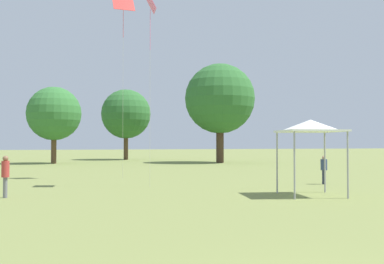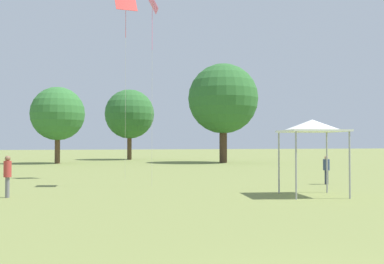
% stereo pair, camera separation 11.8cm
% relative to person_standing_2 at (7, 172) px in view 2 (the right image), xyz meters
% --- Properties ---
extents(person_standing_2, '(0.43, 0.43, 1.69)m').
position_rel_person_standing_2_xyz_m(person_standing_2, '(0.00, 0.00, 0.00)').
color(person_standing_2, slate).
rests_on(person_standing_2, ground).
extents(person_standing_3, '(0.42, 0.42, 1.52)m').
position_rel_person_standing_2_xyz_m(person_standing_3, '(15.67, 1.56, -0.12)').
color(person_standing_3, '#282D42').
rests_on(person_standing_3, ground).
extents(canopy_tent, '(2.81, 2.81, 3.18)m').
position_rel_person_standing_2_xyz_m(canopy_tent, '(12.16, -2.86, 1.87)').
color(canopy_tent, white).
rests_on(canopy_tent, ground).
extents(kite_0, '(1.38, 0.88, 11.46)m').
position_rel_person_standing_2_xyz_m(kite_0, '(5.85, 8.29, 9.67)').
color(kite_0, red).
rests_on(kite_0, ground).
extents(kite_4, '(0.62, 1.11, 9.84)m').
position_rel_person_standing_2_xyz_m(kite_4, '(6.45, 2.80, 8.07)').
color(kite_4, pink).
rests_on(kite_4, ground).
extents(distant_tree_0, '(6.53, 6.53, 9.33)m').
position_rel_person_standing_2_xyz_m(distant_tree_0, '(10.65, 39.99, 5.02)').
color(distant_tree_0, brown).
rests_on(distant_tree_0, ground).
extents(distant_tree_1, '(7.84, 7.84, 11.11)m').
position_rel_person_standing_2_xyz_m(distant_tree_1, '(19.40, 27.76, 6.13)').
color(distant_tree_1, '#473323').
rests_on(distant_tree_1, ground).
extents(distant_tree_2, '(5.77, 5.77, 8.26)m').
position_rel_person_standing_2_xyz_m(distant_tree_2, '(1.59, 30.93, 4.33)').
color(distant_tree_2, brown).
rests_on(distant_tree_2, ground).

